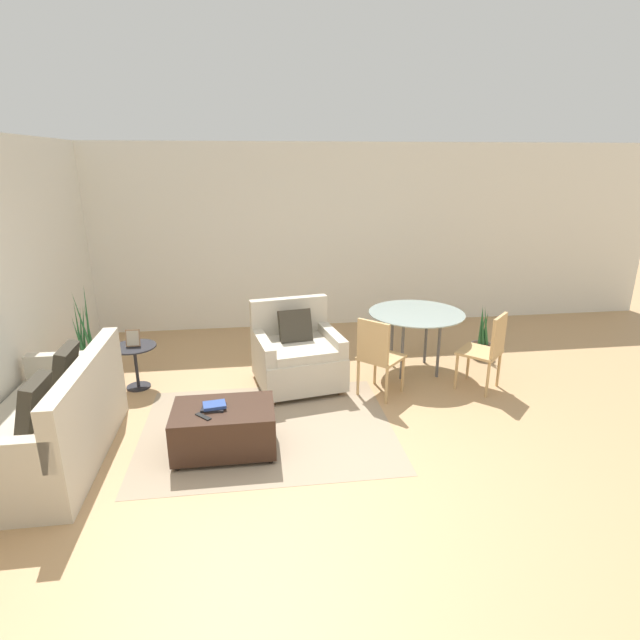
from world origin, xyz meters
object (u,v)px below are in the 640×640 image
object	(u,v)px
ottoman	(224,428)
tv_remote_primary	(203,416)
dining_chair_near_left	(377,353)
dining_chair_near_right	(488,347)
couch	(52,428)
potted_plant_small	(482,345)
picture_frame	(133,338)
book_stack	(214,406)
dining_table	(416,319)
armchair	(297,355)
potted_plant	(89,369)
side_table	(135,358)

from	to	relation	value
ottoman	tv_remote_primary	bearing A→B (deg)	-138.41
dining_chair_near_left	dining_chair_near_right	world-z (taller)	same
couch	potted_plant_small	xyz separation A→B (m)	(4.71, 1.73, -0.13)
picture_frame	book_stack	bearing A→B (deg)	-56.26
dining_table	dining_chair_near_right	size ratio (longest dim) A/B	1.27
ottoman	book_stack	xyz separation A→B (m)	(-0.08, 0.00, 0.22)
armchair	picture_frame	distance (m)	1.85
tv_remote_primary	couch	bearing A→B (deg)	171.23
armchair	potted_plant	xyz separation A→B (m)	(-2.35, 0.18, -0.12)
book_stack	tv_remote_primary	bearing A→B (deg)	-119.47
ottoman	potted_plant	world-z (taller)	potted_plant
potted_plant_small	dining_chair_near_right	bearing A→B (deg)	-112.81
ottoman	side_table	xyz separation A→B (m)	(-1.05, 1.46, 0.13)
dining_table	armchair	bearing A→B (deg)	-172.25
dining_table	dining_chair_near_left	size ratio (longest dim) A/B	1.27
dining_chair_near_right	potted_plant_small	bearing A→B (deg)	67.19
tv_remote_primary	picture_frame	world-z (taller)	picture_frame
armchair	side_table	size ratio (longest dim) A/B	2.09
potted_plant	couch	bearing A→B (deg)	-85.33
potted_plant	armchair	bearing A→B (deg)	-4.43
potted_plant	picture_frame	size ratio (longest dim) A/B	6.49
couch	potted_plant_small	size ratio (longest dim) A/B	2.41
tv_remote_primary	potted_plant	bearing A→B (deg)	130.99
couch	ottoman	world-z (taller)	couch
couch	tv_remote_primary	bearing A→B (deg)	-8.77
dining_chair_near_left	armchair	bearing A→B (deg)	152.62
side_table	dining_table	distance (m)	3.30
ottoman	potted_plant_small	bearing A→B (deg)	28.88
picture_frame	potted_plant_small	bearing A→B (deg)	4.40
couch	tv_remote_primary	world-z (taller)	couch
dining_chair_near_left	dining_chair_near_right	xyz separation A→B (m)	(1.26, 0.00, 0.00)
side_table	dining_chair_near_right	xyz separation A→B (m)	(3.92, -0.59, 0.15)
dining_table	potted_plant_small	size ratio (longest dim) A/B	1.57
picture_frame	dining_table	world-z (taller)	dining_table
armchair	dining_table	xyz separation A→B (m)	(1.46, 0.20, 0.31)
armchair	dining_table	world-z (taller)	armchair
tv_remote_primary	dining_chair_near_left	world-z (taller)	dining_chair_near_left
armchair	potted_plant	distance (m)	2.36
ottoman	dining_chair_near_left	xyz separation A→B (m)	(1.61, 0.88, 0.28)
ottoman	dining_chair_near_left	size ratio (longest dim) A/B	0.99
tv_remote_primary	ottoman	bearing A→B (deg)	41.59
potted_plant	potted_plant_small	bearing A→B (deg)	3.62
couch	armchair	distance (m)	2.56
book_stack	potted_plant	xyz separation A→B (m)	(-1.50, 1.48, -0.20)
couch	dining_chair_near_left	size ratio (longest dim) A/B	1.95
side_table	dining_chair_near_right	world-z (taller)	dining_chair_near_right
potted_plant	tv_remote_primary	bearing A→B (deg)	-49.01
armchair	book_stack	xyz separation A→B (m)	(-0.85, -1.30, 0.08)
ottoman	dining_table	distance (m)	2.73
dining_chair_near_left	potted_plant	bearing A→B (deg)	169.08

